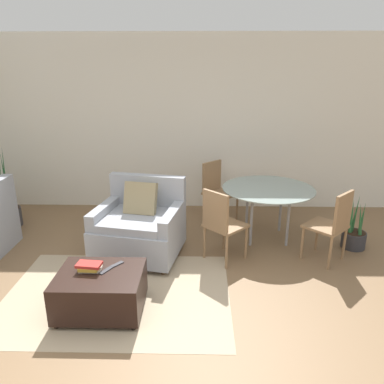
{
  "coord_description": "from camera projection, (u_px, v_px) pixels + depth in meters",
  "views": [
    {
      "loc": [
        0.43,
        -2.73,
        2.24
      ],
      "look_at": [
        0.33,
        1.73,
        0.75
      ],
      "focal_mm": 35.0,
      "sensor_mm": 36.0,
      "label": 1
    }
  ],
  "objects": [
    {
      "name": "ground_plane",
      "position": [
        150.0,
        334.0,
        3.31
      ],
      "size": [
        20.0,
        20.0,
        0.0
      ],
      "primitive_type": "plane",
      "color": "brown"
    },
    {
      "name": "wall_back",
      "position": [
        173.0,
        124.0,
        5.97
      ],
      "size": [
        12.0,
        0.06,
        2.75
      ],
      "color": "white",
      "rests_on": "ground_plane"
    },
    {
      "name": "area_rug",
      "position": [
        118.0,
        294.0,
        3.88
      ],
      "size": [
        2.31,
        1.68,
        0.01
      ],
      "color": "tan",
      "rests_on": "ground_plane"
    },
    {
      "name": "armchair",
      "position": [
        140.0,
        227.0,
        4.62
      ],
      "size": [
        1.14,
        1.07,
        0.94
      ],
      "color": "#999EA8",
      "rests_on": "ground_plane"
    },
    {
      "name": "ottoman",
      "position": [
        101.0,
        290.0,
        3.57
      ],
      "size": [
        0.8,
        0.64,
        0.4
      ],
      "color": "black",
      "rests_on": "ground_plane"
    },
    {
      "name": "book_stack",
      "position": [
        90.0,
        266.0,
        3.55
      ],
      "size": [
        0.24,
        0.19,
        0.08
      ],
      "color": "beige",
      "rests_on": "ottoman"
    },
    {
      "name": "tv_remote_primary",
      "position": [
        106.0,
        270.0,
        3.55
      ],
      "size": [
        0.11,
        0.16,
        0.01
      ],
      "color": "#333338",
      "rests_on": "ottoman"
    },
    {
      "name": "tv_remote_secondary",
      "position": [
        117.0,
        264.0,
        3.66
      ],
      "size": [
        0.12,
        0.13,
        0.01
      ],
      "color": "#333338",
      "rests_on": "ottoman"
    },
    {
      "name": "potted_plant",
      "position": [
        5.0,
        211.0,
        5.49
      ],
      "size": [
        0.43,
        0.43,
        1.28
      ],
      "color": "#333338",
      "rests_on": "ground_plane"
    },
    {
      "name": "dining_table",
      "position": [
        268.0,
        193.0,
        4.98
      ],
      "size": [
        1.22,
        1.22,
        0.72
      ],
      "color": "#8C9E99",
      "rests_on": "ground_plane"
    },
    {
      "name": "dining_chair_near_left",
      "position": [
        221.0,
        221.0,
        4.41
      ],
      "size": [
        0.59,
        0.59,
        0.9
      ],
      "color": "#93704C",
      "rests_on": "ground_plane"
    },
    {
      "name": "dining_chair_near_right",
      "position": [
        333.0,
        222.0,
        4.38
      ],
      "size": [
        0.59,
        0.59,
        0.9
      ],
      "color": "#93704C",
      "rests_on": "ground_plane"
    },
    {
      "name": "dining_chair_far_left",
      "position": [
        216.0,
        187.0,
        5.66
      ],
      "size": [
        0.59,
        0.59,
        0.9
      ],
      "color": "#93704C",
      "rests_on": "ground_plane"
    },
    {
      "name": "potted_plant_small",
      "position": [
        354.0,
        236.0,
        4.86
      ],
      "size": [
        0.3,
        0.3,
        0.7
      ],
      "color": "#333338",
      "rests_on": "ground_plane"
    }
  ]
}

